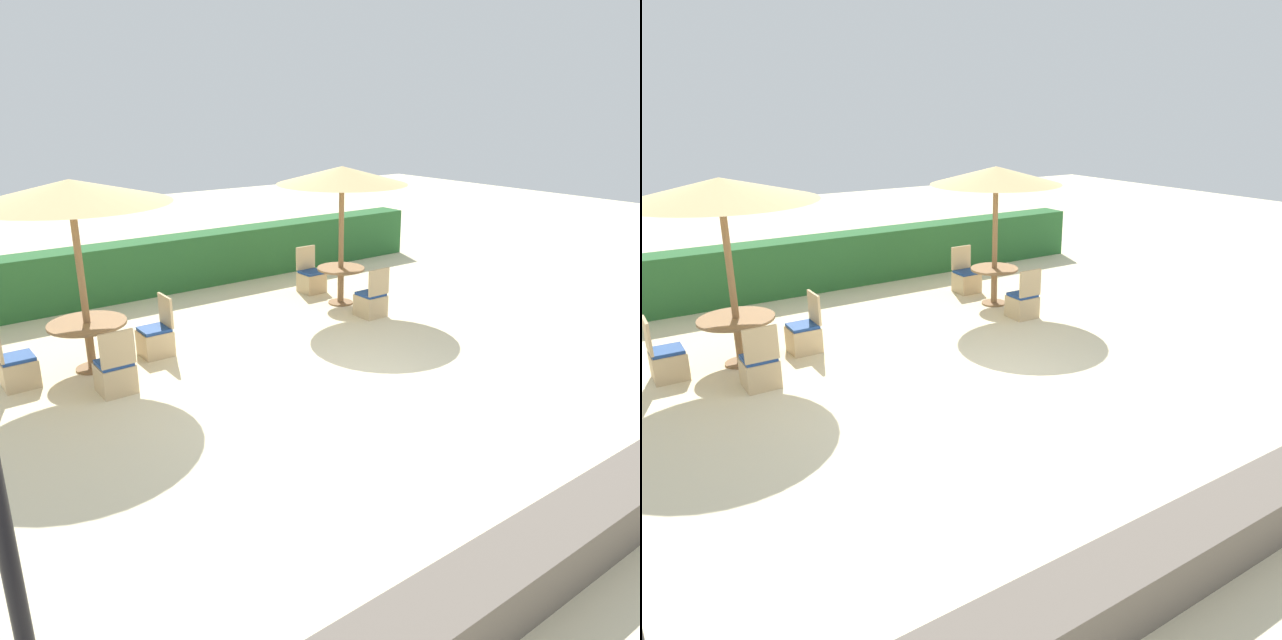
% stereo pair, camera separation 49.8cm
% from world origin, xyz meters
% --- Properties ---
extents(ground_plane, '(40.00, 40.00, 0.00)m').
position_xyz_m(ground_plane, '(0.00, 0.00, 0.00)').
color(ground_plane, beige).
extents(hedge_row, '(13.00, 0.70, 1.11)m').
position_xyz_m(hedge_row, '(0.00, 6.13, 0.55)').
color(hedge_row, '#28602D').
rests_on(hedge_row, ground_plane).
extents(stone_border, '(10.00, 0.56, 0.49)m').
position_xyz_m(stone_border, '(0.00, -3.64, 0.25)').
color(stone_border, '#6B6056').
rests_on(stone_border, ground_plane).
extents(parasol_back_left, '(2.71, 2.71, 2.76)m').
position_xyz_m(parasol_back_left, '(-2.46, 2.92, 2.58)').
color(parasol_back_left, olive).
rests_on(parasol_back_left, ground_plane).
extents(round_table_back_left, '(1.11, 1.11, 0.73)m').
position_xyz_m(round_table_back_left, '(-2.46, 2.92, 0.58)').
color(round_table_back_left, olive).
rests_on(round_table_back_left, ground_plane).
extents(patio_chair_back_left_east, '(0.46, 0.46, 0.93)m').
position_xyz_m(patio_chair_back_left_east, '(-1.47, 2.87, 0.26)').
color(patio_chair_back_left_east, tan).
rests_on(patio_chair_back_left_east, ground_plane).
extents(patio_chair_back_left_west, '(0.46, 0.46, 0.93)m').
position_xyz_m(patio_chair_back_left_west, '(-3.47, 2.93, 0.26)').
color(patio_chair_back_left_west, tan).
rests_on(patio_chair_back_left_west, ground_plane).
extents(patio_chair_back_left_south, '(0.46, 0.46, 0.93)m').
position_xyz_m(patio_chair_back_left_south, '(-2.45, 1.93, 0.26)').
color(patio_chair_back_left_south, tan).
rests_on(patio_chair_back_left_south, ground_plane).
extents(parasol_back_right, '(2.44, 2.44, 2.63)m').
position_xyz_m(parasol_back_right, '(2.48, 3.25, 2.45)').
color(parasol_back_right, olive).
rests_on(parasol_back_right, ground_plane).
extents(round_table_back_right, '(0.92, 0.92, 0.72)m').
position_xyz_m(round_table_back_right, '(2.48, 3.25, 0.54)').
color(round_table_back_right, olive).
rests_on(round_table_back_right, ground_plane).
extents(patio_chair_back_right_south, '(0.46, 0.46, 0.93)m').
position_xyz_m(patio_chair_back_right_south, '(2.44, 2.29, 0.26)').
color(patio_chair_back_right_south, tan).
rests_on(patio_chair_back_right_south, ground_plane).
extents(patio_chair_back_right_north, '(0.46, 0.46, 0.93)m').
position_xyz_m(patio_chair_back_right_north, '(2.48, 4.23, 0.26)').
color(patio_chair_back_right_north, tan).
rests_on(patio_chair_back_right_north, ground_plane).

